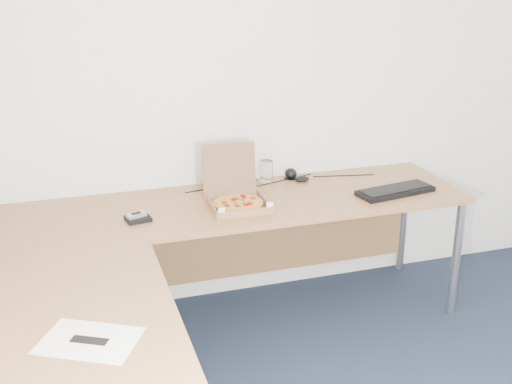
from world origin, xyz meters
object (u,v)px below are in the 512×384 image
object	(u,v)px
desk	(200,245)
wallet	(138,219)
keyboard	(395,191)
pizza_box	(237,200)
drinking_glass	(267,171)

from	to	relation	value
desk	wallet	world-z (taller)	wallet
wallet	keyboard	bearing A→B (deg)	-10.76
pizza_box	keyboard	size ratio (longest dim) A/B	0.77
pizza_box	keyboard	bearing A→B (deg)	-2.50
drinking_glass	wallet	xyz separation A→B (m)	(-0.81, -0.38, -0.05)
keyboard	wallet	distance (m)	1.43
pizza_box	wallet	bearing A→B (deg)	-173.15
keyboard	wallet	bearing A→B (deg)	169.08
drinking_glass	wallet	size ratio (longest dim) A/B	1.06
pizza_box	drinking_glass	distance (m)	0.44
wallet	desk	bearing A→B (deg)	-62.06
drinking_glass	desk	bearing A→B (deg)	-129.09
desk	keyboard	size ratio (longest dim) A/B	5.58
desk	wallet	xyz separation A→B (m)	(-0.24, 0.32, 0.04)
desk	wallet	distance (m)	0.40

